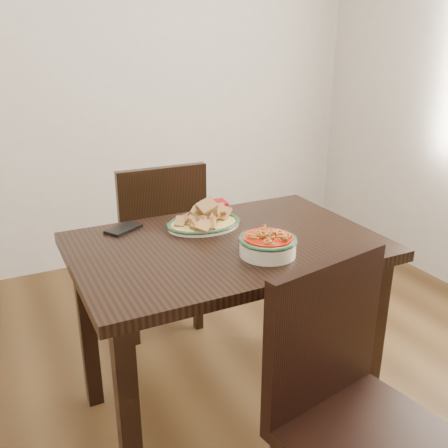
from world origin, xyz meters
name	(u,v)px	position (x,y,z in m)	size (l,w,h in m)	color
floor	(232,422)	(0.00, 0.00, 0.00)	(3.50, 3.50, 0.00)	#3D2813
wall_back	(101,61)	(0.00, 1.75, 1.30)	(3.50, 0.10, 2.60)	beige
dining_table	(226,269)	(0.01, 0.08, 0.64)	(1.09, 0.73, 0.75)	black
chair_far	(158,239)	(-0.01, 0.79, 0.50)	(0.43, 0.43, 0.89)	black
chair_near	(349,404)	(0.07, -0.57, 0.50)	(0.49, 0.49, 0.89)	black
fish_plate	(203,216)	(0.00, 0.25, 0.79)	(0.29, 0.22, 0.11)	beige
noodle_bowl	(268,243)	(0.08, -0.09, 0.79)	(0.20, 0.20, 0.08)	beige
smartphone	(124,229)	(-0.29, 0.35, 0.76)	(0.14, 0.07, 0.01)	black
napkin	(214,203)	(0.15, 0.48, 0.76)	(0.10, 0.09, 0.01)	#990B10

